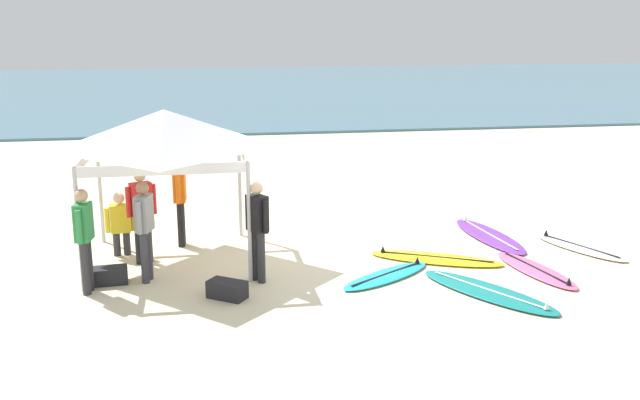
% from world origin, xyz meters
% --- Properties ---
extents(ground_plane, '(80.00, 80.00, 0.00)m').
position_xyz_m(ground_plane, '(0.00, 0.00, 0.00)').
color(ground_plane, beige).
extents(sea, '(80.00, 36.00, 0.10)m').
position_xyz_m(sea, '(0.00, 32.92, 0.05)').
color(sea, teal).
rests_on(sea, ground).
extents(canopy_tent, '(2.81, 2.81, 2.75)m').
position_xyz_m(canopy_tent, '(-2.41, 0.76, 2.39)').
color(canopy_tent, '#B7B7BC').
rests_on(canopy_tent, ground).
extents(surfboard_yellow, '(2.45, 1.66, 0.19)m').
position_xyz_m(surfboard_yellow, '(2.34, -0.04, 0.04)').
color(surfboard_yellow, yellow).
rests_on(surfboard_yellow, ground).
extents(surfboard_teal, '(1.94, 2.55, 0.19)m').
position_xyz_m(surfboard_teal, '(2.65, -1.77, 0.04)').
color(surfboard_teal, '#19847F').
rests_on(surfboard_teal, ground).
extents(surfboard_white, '(1.32, 2.06, 0.19)m').
position_xyz_m(surfboard_white, '(5.26, 0.14, 0.04)').
color(surfboard_white, white).
rests_on(surfboard_white, ground).
extents(surfboard_pink, '(0.98, 2.16, 0.19)m').
position_xyz_m(surfboard_pink, '(3.86, -0.93, 0.04)').
color(surfboard_pink, pink).
rests_on(surfboard_pink, ground).
extents(surfboard_cyan, '(1.96, 1.56, 0.19)m').
position_xyz_m(surfboard_cyan, '(1.23, -0.78, 0.04)').
color(surfboard_cyan, '#23B2CC').
rests_on(surfboard_cyan, ground).
extents(surfboard_purple, '(0.98, 2.60, 0.19)m').
position_xyz_m(surfboard_purple, '(3.85, 1.16, 0.04)').
color(surfboard_purple, purple).
rests_on(surfboard_purple, ground).
extents(person_grey, '(0.31, 0.53, 1.71)m').
position_xyz_m(person_grey, '(-2.77, -0.27, 0.99)').
color(person_grey, '#383842').
rests_on(person_grey, ground).
extents(person_green, '(0.27, 0.54, 1.71)m').
position_xyz_m(person_green, '(-3.67, -0.66, 0.99)').
color(person_green, '#2D2D33').
rests_on(person_green, ground).
extents(person_red, '(0.52, 0.34, 1.71)m').
position_xyz_m(person_red, '(-2.88, 0.68, 0.99)').
color(person_red, black).
rests_on(person_red, ground).
extents(person_black, '(0.38, 0.48, 1.71)m').
position_xyz_m(person_black, '(-0.93, -0.58, 0.99)').
color(person_black, '#2D2D33').
rests_on(person_black, ground).
extents(person_orange, '(0.25, 0.55, 1.71)m').
position_xyz_m(person_orange, '(-2.23, 1.64, 0.99)').
color(person_orange, black).
rests_on(person_orange, ground).
extents(person_yellow, '(0.55, 0.26, 1.20)m').
position_xyz_m(person_yellow, '(-3.32, 1.20, 0.66)').
color(person_yellow, '#2D2D33').
rests_on(person_yellow, ground).
extents(gear_bag_near_tent, '(0.68, 0.60, 0.28)m').
position_xyz_m(gear_bag_near_tent, '(-1.48, -1.26, 0.14)').
color(gear_bag_near_tent, '#232328').
rests_on(gear_bag_near_tent, ground).
extents(gear_bag_by_pole, '(0.63, 0.37, 0.28)m').
position_xyz_m(gear_bag_by_pole, '(-3.39, -0.30, 0.14)').
color(gear_bag_by_pole, '#232328').
rests_on(gear_bag_by_pole, ground).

